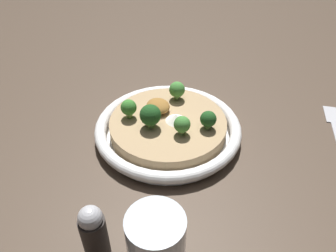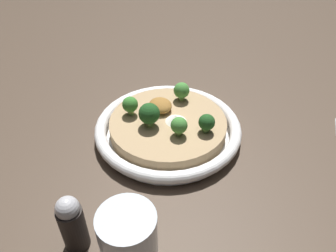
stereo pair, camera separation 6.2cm
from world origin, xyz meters
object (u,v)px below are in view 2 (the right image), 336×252
(broccoli_front, at_px, (149,114))
(pepper_shaker, at_px, (72,223))
(risotto_bowl, at_px, (168,128))
(broccoli_back_left, at_px, (182,91))
(drinking_glass, at_px, (129,242))
(broccoli_back_right, at_px, (207,123))
(broccoli_front_left, at_px, (130,105))
(broccoli_right, at_px, (180,125))

(broccoli_front, xyz_separation_m, pepper_shaker, (0.16, -0.17, -0.02))
(risotto_bowl, distance_m, broccoli_back_left, 0.08)
(broccoli_front, bearing_deg, drinking_glass, -27.86)
(broccoli_back_right, height_order, broccoli_back_left, broccoli_back_left)
(broccoli_front_left, xyz_separation_m, drinking_glass, (0.26, -0.09, -0.01))
(risotto_bowl, relative_size, pepper_shaker, 2.91)
(risotto_bowl, bearing_deg, broccoli_front_left, -129.44)
(risotto_bowl, bearing_deg, pepper_shaker, -52.86)
(broccoli_back_right, distance_m, broccoli_back_left, 0.11)
(broccoli_right, relative_size, pepper_shaker, 0.38)
(broccoli_front_left, relative_size, drinking_glass, 0.38)
(risotto_bowl, height_order, broccoli_front_left, broccoli_front_left)
(broccoli_right, xyz_separation_m, broccoli_front, (-0.05, -0.04, 0.01))
(broccoli_back_right, xyz_separation_m, drinking_glass, (0.16, -0.20, -0.01))
(broccoli_back_left, xyz_separation_m, drinking_glass, (0.26, -0.20, -0.01))
(broccoli_back_left, relative_size, drinking_glass, 0.39)
(broccoli_right, bearing_deg, drinking_glass, -42.08)
(risotto_bowl, xyz_separation_m, broccoli_back_right, (0.06, 0.05, 0.04))
(drinking_glass, height_order, pepper_shaker, drinking_glass)
(risotto_bowl, xyz_separation_m, broccoli_front, (-0.00, -0.04, 0.04))
(broccoli_front_left, distance_m, drinking_glass, 0.28)
(risotto_bowl, height_order, drinking_glass, drinking_glass)
(risotto_bowl, height_order, broccoli_right, broccoli_right)
(broccoli_back_right, relative_size, broccoli_right, 0.97)
(broccoli_back_right, height_order, broccoli_front_left, broccoli_front_left)
(broccoli_back_right, height_order, pepper_shaker, pepper_shaker)
(broccoli_back_right, xyz_separation_m, broccoli_back_left, (-0.11, 0.00, 0.00))
(broccoli_back_right, distance_m, broccoli_right, 0.05)
(risotto_bowl, bearing_deg, broccoli_back_left, 133.79)
(broccoli_back_left, height_order, pepper_shaker, pepper_shaker)
(broccoli_front_left, bearing_deg, broccoli_front, 23.55)
(broccoli_back_right, bearing_deg, broccoli_front_left, -134.64)
(drinking_glass, bearing_deg, pepper_shaker, -134.44)
(broccoli_right, height_order, pepper_shaker, pepper_shaker)
(broccoli_right, xyz_separation_m, drinking_glass, (0.17, -0.15, -0.01))
(broccoli_right, distance_m, broccoli_front, 0.06)
(broccoli_right, relative_size, broccoli_front, 0.79)
(broccoli_back_left, xyz_separation_m, pepper_shaker, (0.21, -0.26, -0.01))
(pepper_shaker, bearing_deg, broccoli_right, 118.06)
(drinking_glass, bearing_deg, broccoli_front_left, 160.14)
(broccoli_front_left, bearing_deg, drinking_glass, -19.86)
(risotto_bowl, distance_m, drinking_glass, 0.26)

